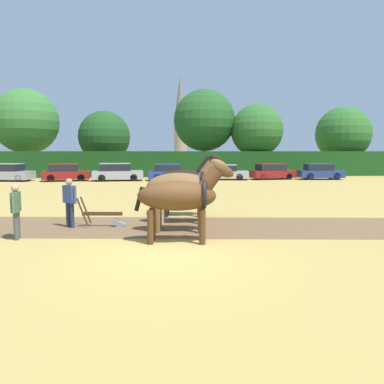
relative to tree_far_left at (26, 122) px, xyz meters
The scene contains 24 objects.
ground_plane 38.24m from the tree_far_left, 67.09° to the right, with size 240.00×240.00×0.00m, color tan.
plowed_furrow_strip 33.21m from the tree_far_left, 70.25° to the right, with size 28.13×3.71×0.01m, color brown.
hedgerow 16.14m from the tree_far_left, 17.98° to the right, with size 62.83×1.99×2.65m, color #194719.
tree_far_left is the anchor object (origin of this frame).
tree_left 8.74m from the tree_far_left, ahead, with size 5.89×5.89×7.25m.
tree_center_left 20.06m from the tree_far_left, ahead, with size 7.06×7.06×9.70m.
tree_center 25.96m from the tree_far_left, ahead, with size 5.88×5.88×7.93m.
tree_center_right 36.83m from the tree_far_left, ahead, with size 6.48×6.48×7.95m.
church_spire 35.25m from the tree_far_left, 56.68° to the left, with size 2.66×2.66×17.29m.
draft_horse_lead_left 37.00m from the tree_far_left, 65.73° to the right, with size 2.88×1.14×2.33m.
draft_horse_lead_right 35.72m from the tree_far_left, 64.50° to the right, with size 2.78×1.22×2.44m.
draft_horse_trail_left 34.48m from the tree_far_left, 63.16° to the right, with size 2.84×1.16×2.30m.
draft_horse_trail_right 33.24m from the tree_far_left, 61.72° to the right, with size 2.80×1.19×2.55m.
plow 33.89m from the tree_far_left, 67.75° to the right, with size 1.66×0.51×1.13m.
farmer_at_plow 33.39m from the tree_far_left, 69.70° to the right, with size 0.53×0.48×1.69m.
farmer_beside_team 31.99m from the tree_far_left, 59.26° to the right, with size 0.51×0.52×1.73m.
farmer_onlooker_left 34.56m from the tree_far_left, 72.51° to the right, with size 0.26×0.66×1.64m.
parked_car_far_left 10.94m from the tree_far_left, 80.90° to the right, with size 4.11×2.51×1.57m.
parked_car_left 12.84m from the tree_far_left, 56.97° to the right, with size 4.30×2.54×1.54m.
parked_car_center_left 15.75m from the tree_far_left, 42.50° to the right, with size 4.56×2.22×1.58m.
parked_car_center 19.22m from the tree_far_left, 32.55° to the right, with size 3.91×1.92×1.49m.
parked_car_center_right 23.44m from the tree_far_left, 25.19° to the right, with size 4.69×2.53×1.41m.
parked_car_right 27.60m from the tree_far_left, 20.70° to the right, with size 4.38×2.33×1.49m.
parked_car_far_right 31.92m from the tree_far_left, 18.87° to the right, with size 4.14×2.00×1.49m.
Camera 1 is at (-0.31, -9.18, 2.59)m, focal length 35.00 mm.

